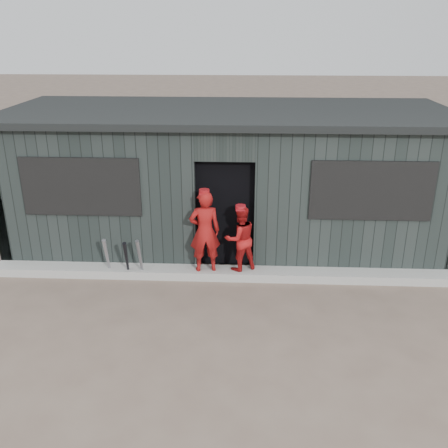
# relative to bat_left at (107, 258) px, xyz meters

# --- Properties ---
(ground) EXTENTS (80.00, 80.00, 0.00)m
(ground) POSITION_rel_bat_left_xyz_m (1.98, -1.71, -0.39)
(ground) COLOR brown
(ground) RESTS_ON ground
(curb) EXTENTS (8.00, 0.36, 0.15)m
(curb) POSITION_rel_bat_left_xyz_m (1.98, 0.11, -0.31)
(curb) COLOR #A6A6A0
(curb) RESTS_ON ground
(bat_left) EXTENTS (0.08, 0.32, 0.77)m
(bat_left) POSITION_rel_bat_left_xyz_m (0.00, 0.00, 0.00)
(bat_left) COLOR gray
(bat_left) RESTS_ON ground
(bat_mid) EXTENTS (0.10, 0.26, 0.76)m
(bat_mid) POSITION_rel_bat_left_xyz_m (0.57, -0.02, -0.00)
(bat_mid) COLOR slate
(bat_mid) RESTS_ON ground
(bat_right) EXTENTS (0.11, 0.35, 0.75)m
(bat_right) POSITION_rel_bat_left_xyz_m (0.34, -0.05, -0.01)
(bat_right) COLOR black
(bat_right) RESTS_ON ground
(player_red_left) EXTENTS (0.57, 0.43, 1.42)m
(player_red_left) POSITION_rel_bat_left_xyz_m (1.66, 0.09, 0.47)
(player_red_left) COLOR maroon
(player_red_left) RESTS_ON curb
(player_red_right) EXTENTS (0.68, 0.62, 1.13)m
(player_red_right) POSITION_rel_bat_left_xyz_m (2.25, 0.16, 0.33)
(player_red_right) COLOR #AE1516
(player_red_right) RESTS_ON curb
(player_grey_back) EXTENTS (0.73, 0.53, 1.37)m
(player_grey_back) POSITION_rel_bat_left_xyz_m (2.47, 0.74, 0.30)
(player_grey_back) COLOR #AEAEAE
(player_grey_back) RESTS_ON ground
(dugout) EXTENTS (8.30, 3.30, 2.62)m
(dugout) POSITION_rel_bat_left_xyz_m (1.98, 1.80, 0.90)
(dugout) COLOR black
(dugout) RESTS_ON ground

